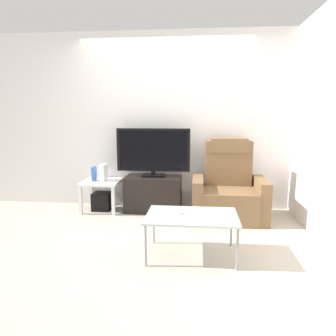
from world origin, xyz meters
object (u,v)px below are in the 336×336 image
Objects in this scene: tv_stand at (153,194)px; cell_phone at (178,212)px; television at (153,151)px; book_upright at (94,174)px; side_table at (102,185)px; game_console at (104,172)px; recliner_armchair at (229,191)px; subwoofer_box at (102,201)px; coffee_table at (192,218)px.

tv_stand is 1.47m from cell_phone.
television is 1.55m from cell_phone.
book_upright is 1.88m from cell_phone.
book_upright reaches higher than side_table.
television is 0.93m from book_upright.
game_console reaches higher than tv_stand.
book_upright is 0.14m from game_console.
recliner_armchair is at bearing -12.62° from television.
subwoofer_box is (-0.00, 0.00, -0.24)m from side_table.
television is at bearing 4.30° from subwoofer_box.
side_table is at bearing -164.05° from game_console.
television is 1.18× the size of coffee_table.
television reaches higher than tv_stand.
tv_stand is 0.75× the size of recliner_armchair.
subwoofer_box is at bearing -164.05° from game_console.
side_table reaches higher than subwoofer_box.
game_console is (0.03, 0.01, 0.43)m from subwoofer_box.
side_table is at bearing -175.70° from television.
side_table reaches higher than cell_phone.
game_console is at bearing -176.27° from television.
coffee_table is 0.16m from cell_phone.
television is at bearing 4.30° from side_table.
side_table is (-0.77, -0.04, 0.12)m from tv_stand.
book_upright is 0.87× the size of game_console.
book_upright reaches higher than tv_stand.
television is at bearing 3.73° from game_console.
game_console is at bearing 132.85° from coffee_table.
recliner_armchair is 5.13× the size of book_upright.
tv_stand is 3.11× the size of subwoofer_box.
side_table reaches higher than coffee_table.
cell_phone is at bearing -45.24° from book_upright.
side_table is (-0.77, -0.06, -0.51)m from television.
game_console is (0.14, 0.03, 0.02)m from book_upright.
television reaches higher than subwoofer_box.
side_table is 2.22× the size of game_console.
subwoofer_box is 1.07× the size of game_console.
television is at bearing 166.32° from recliner_armchair.
cell_phone is (0.45, -1.41, -0.45)m from television.
coffee_table is (0.60, -1.48, -0.48)m from television.
book_upright is at bearing 174.16° from recliner_armchair.
cell_phone is (1.18, -1.36, -0.14)m from game_console.
side_table is at bearing -177.11° from tv_stand.
recliner_armchair is 1.85m from side_table.
side_table is (-1.84, 0.18, 0.00)m from recliner_armchair.
book_upright is (-0.87, -0.08, -0.33)m from television.
cell_phone is (-0.62, -1.17, 0.06)m from recliner_armchair.
cell_phone is at bearing 153.69° from coffee_table.
game_console is at bearing 92.81° from cell_phone.
game_console is 1.62× the size of cell_phone.
recliner_armchair is (1.07, -0.22, 0.12)m from tv_stand.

